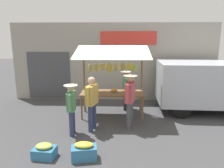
{
  "coord_description": "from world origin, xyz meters",
  "views": [
    {
      "loc": [
        -0.25,
        7.37,
        2.82
      ],
      "look_at": [
        0.0,
        0.3,
        1.25
      ],
      "focal_mm": 34.51,
      "sensor_mm": 36.0,
      "label": 1
    }
  ],
  "objects_px": {
    "market_stall": "(112,73)",
    "shopper_in_striped_shirt": "(130,96)",
    "shopper_with_shopping_bag": "(92,100)",
    "parked_van": "(214,83)",
    "produce_crate_side": "(84,151)",
    "shopper_with_ponytail": "(71,106)",
    "vendor_with_sunhat": "(126,87)",
    "produce_crate_near": "(44,151)"
  },
  "relations": [
    {
      "from": "shopper_with_ponytail",
      "to": "shopper_with_shopping_bag",
      "type": "bearing_deg",
      "value": -65.04
    },
    {
      "from": "vendor_with_sunhat",
      "to": "produce_crate_side",
      "type": "bearing_deg",
      "value": -12.0
    },
    {
      "from": "parked_van",
      "to": "market_stall",
      "type": "bearing_deg",
      "value": 11.06
    },
    {
      "from": "market_stall",
      "to": "shopper_with_ponytail",
      "type": "distance_m",
      "value": 2.07
    },
    {
      "from": "shopper_with_shopping_bag",
      "to": "produce_crate_near",
      "type": "relative_size",
      "value": 3.04
    },
    {
      "from": "market_stall",
      "to": "shopper_in_striped_shirt",
      "type": "bearing_deg",
      "value": 118.76
    },
    {
      "from": "market_stall",
      "to": "vendor_with_sunhat",
      "type": "relative_size",
      "value": 1.62
    },
    {
      "from": "vendor_with_sunhat",
      "to": "shopper_with_ponytail",
      "type": "height_order",
      "value": "vendor_with_sunhat"
    },
    {
      "from": "shopper_with_shopping_bag",
      "to": "produce_crate_near",
      "type": "xyz_separation_m",
      "value": [
        0.94,
        1.59,
        -0.8
      ]
    },
    {
      "from": "vendor_with_sunhat",
      "to": "shopper_with_shopping_bag",
      "type": "height_order",
      "value": "shopper_with_shopping_bag"
    },
    {
      "from": "shopper_with_shopping_bag",
      "to": "shopper_with_ponytail",
      "type": "bearing_deg",
      "value": 135.98
    },
    {
      "from": "parked_van",
      "to": "shopper_with_shopping_bag",
      "type": "bearing_deg",
      "value": 25.45
    },
    {
      "from": "market_stall",
      "to": "parked_van",
      "type": "xyz_separation_m",
      "value": [
        -3.79,
        -0.58,
        -0.44
      ]
    },
    {
      "from": "shopper_in_striped_shirt",
      "to": "produce_crate_near",
      "type": "bearing_deg",
      "value": 147.18
    },
    {
      "from": "shopper_with_shopping_bag",
      "to": "shopper_with_ponytail",
      "type": "height_order",
      "value": "shopper_with_shopping_bag"
    },
    {
      "from": "vendor_with_sunhat",
      "to": "shopper_in_striped_shirt",
      "type": "distance_m",
      "value": 1.74
    },
    {
      "from": "vendor_with_sunhat",
      "to": "produce_crate_near",
      "type": "distance_m",
      "value": 4.15
    },
    {
      "from": "parked_van",
      "to": "produce_crate_side",
      "type": "distance_m",
      "value": 5.66
    },
    {
      "from": "vendor_with_sunhat",
      "to": "shopper_with_shopping_bag",
      "type": "bearing_deg",
      "value": -23.99
    },
    {
      "from": "vendor_with_sunhat",
      "to": "shopper_with_shopping_bag",
      "type": "relative_size",
      "value": 0.93
    },
    {
      "from": "market_stall",
      "to": "vendor_with_sunhat",
      "type": "distance_m",
      "value": 1.08
    },
    {
      "from": "shopper_in_striped_shirt",
      "to": "parked_van",
      "type": "bearing_deg",
      "value": -46.85
    },
    {
      "from": "produce_crate_near",
      "to": "shopper_with_ponytail",
      "type": "bearing_deg",
      "value": -106.98
    },
    {
      "from": "produce_crate_near",
      "to": "produce_crate_side",
      "type": "distance_m",
      "value": 0.95
    },
    {
      "from": "shopper_with_shopping_bag",
      "to": "parked_van",
      "type": "bearing_deg",
      "value": -50.17
    },
    {
      "from": "shopper_with_ponytail",
      "to": "market_stall",
      "type": "bearing_deg",
      "value": -39.58
    },
    {
      "from": "vendor_with_sunhat",
      "to": "produce_crate_side",
      "type": "height_order",
      "value": "vendor_with_sunhat"
    },
    {
      "from": "shopper_with_shopping_bag",
      "to": "produce_crate_side",
      "type": "bearing_deg",
      "value": -163.1
    },
    {
      "from": "market_stall",
      "to": "shopper_with_ponytail",
      "type": "height_order",
      "value": "market_stall"
    },
    {
      "from": "vendor_with_sunhat",
      "to": "produce_crate_side",
      "type": "xyz_separation_m",
      "value": [
        1.06,
        3.59,
        -0.7
      ]
    },
    {
      "from": "shopper_with_ponytail",
      "to": "produce_crate_side",
      "type": "distance_m",
      "value": 1.58
    },
    {
      "from": "market_stall",
      "to": "parked_van",
      "type": "height_order",
      "value": "market_stall"
    },
    {
      "from": "vendor_with_sunhat",
      "to": "produce_crate_near",
      "type": "relative_size",
      "value": 2.82
    },
    {
      "from": "vendor_with_sunhat",
      "to": "produce_crate_near",
      "type": "bearing_deg",
      "value": -25.03
    },
    {
      "from": "parked_van",
      "to": "produce_crate_side",
      "type": "relative_size",
      "value": 7.01
    },
    {
      "from": "shopper_with_ponytail",
      "to": "shopper_in_striped_shirt",
      "type": "bearing_deg",
      "value": -76.74
    },
    {
      "from": "market_stall",
      "to": "produce_crate_side",
      "type": "relative_size",
      "value": 3.92
    },
    {
      "from": "shopper_in_striped_shirt",
      "to": "shopper_with_shopping_bag",
      "type": "bearing_deg",
      "value": 117.47
    },
    {
      "from": "market_stall",
      "to": "shopper_with_shopping_bag",
      "type": "relative_size",
      "value": 1.51
    },
    {
      "from": "market_stall",
      "to": "shopper_with_shopping_bag",
      "type": "distance_m",
      "value": 1.53
    },
    {
      "from": "shopper_with_shopping_bag",
      "to": "produce_crate_near",
      "type": "height_order",
      "value": "shopper_with_shopping_bag"
    },
    {
      "from": "produce_crate_side",
      "to": "produce_crate_near",
      "type": "bearing_deg",
      "value": -2.03
    }
  ]
}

